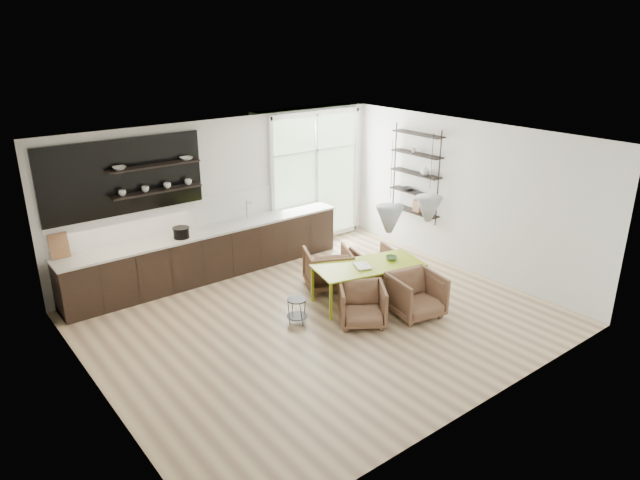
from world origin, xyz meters
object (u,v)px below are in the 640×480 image
(dining_table, at_px, (369,267))
(armchair_front_left, at_px, (362,305))
(armchair_front_right, at_px, (416,295))
(armchair_back_left, at_px, (328,269))
(wire_stool, at_px, (297,307))
(armchair_back_right, at_px, (374,266))

(dining_table, relative_size, armchair_front_left, 2.73)
(armchair_front_right, bearing_deg, armchair_back_left, 116.08)
(armchair_front_left, bearing_deg, armchair_back_left, 107.67)
(wire_stool, bearing_deg, armchair_back_left, 31.14)
(armchair_back_right, xyz_separation_m, armchair_front_right, (-0.34, -1.36, 0.03))
(wire_stool, bearing_deg, armchair_front_left, -39.56)
(armchair_front_left, distance_m, armchair_front_right, 0.95)
(dining_table, distance_m, armchair_back_right, 0.83)
(armchair_back_right, relative_size, armchair_front_left, 1.01)
(armchair_front_left, bearing_deg, armchair_front_right, 14.41)
(armchair_back_left, xyz_separation_m, armchair_front_right, (0.46, -1.73, -0.01))
(armchair_front_left, distance_m, wire_stool, 1.04)
(dining_table, distance_m, armchair_front_left, 0.89)
(armchair_front_left, bearing_deg, dining_table, 75.61)
(armchair_back_right, distance_m, wire_stool, 2.07)
(armchair_front_left, relative_size, wire_stool, 1.76)
(armchair_back_right, distance_m, armchair_front_right, 1.41)
(dining_table, height_order, wire_stool, dining_table)
(armchair_back_left, relative_size, armchair_back_right, 1.10)
(armchair_front_left, height_order, wire_stool, armchair_front_left)
(armchair_back_right, relative_size, armchair_front_right, 0.93)
(dining_table, bearing_deg, armchair_back_right, 53.32)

